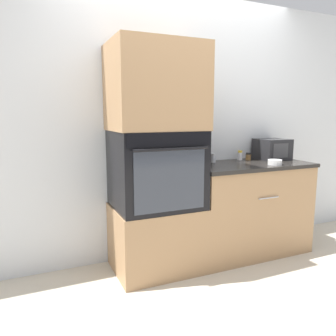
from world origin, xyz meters
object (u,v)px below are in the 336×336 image
Objects in this scene: condiment_jar_near at (240,155)px; condiment_jar_far at (213,158)px; wall_oven at (156,169)px; knife_block at (200,154)px; condiment_jar_mid at (248,157)px; microwave at (272,149)px; bowl at (275,162)px.

condiment_jar_far is (-0.35, -0.03, -0.01)m from condiment_jar_near.
wall_oven is 3.29× the size of knife_block.
wall_oven reaches higher than knife_block.
condiment_jar_mid is (0.09, -0.02, -0.01)m from condiment_jar_near.
microwave reaches higher than condiment_jar_near.
wall_oven reaches higher than condiment_jar_near.
bowl is at bearing -86.63° from condiment_jar_mid.
bowl is at bearing -9.53° from wall_oven.
condiment_jar_mid is (0.57, -0.01, -0.05)m from knife_block.
wall_oven is 7.16× the size of condiment_jar_near.
knife_block reaches higher than microwave.
condiment_jar_mid is at bearing -0.84° from knife_block.
knife_block reaches higher than condiment_jar_far.
wall_oven is 9.85× the size of condiment_jar_mid.
condiment_jar_mid reaches higher than bowl.
microwave is 0.69m from condiment_jar_far.
microwave is 3.57× the size of condiment_jar_far.
knife_block is 2.99× the size of condiment_jar_mid.
condiment_jar_far is (0.14, -0.02, -0.05)m from knife_block.
condiment_jar_far is (0.67, 0.18, 0.04)m from wall_oven.
wall_oven is 2.38× the size of microwave.
microwave is (1.36, 0.13, 0.10)m from wall_oven.
knife_block is at bearing 179.16° from condiment_jar_mid.
wall_oven is at bearing -159.87° from knife_block.
condiment_jar_far is at bearing -178.73° from condiment_jar_mid.
wall_oven is 8.51× the size of condiment_jar_far.
condiment_jar_mid is 0.86× the size of condiment_jar_far.
condiment_jar_near is 0.09m from condiment_jar_mid.
condiment_jar_mid is (1.11, 0.19, 0.03)m from wall_oven.
condiment_jar_near is (0.49, 0.02, -0.04)m from knife_block.
wall_oven reaches higher than microwave.
condiment_jar_near is 1.19× the size of condiment_jar_far.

